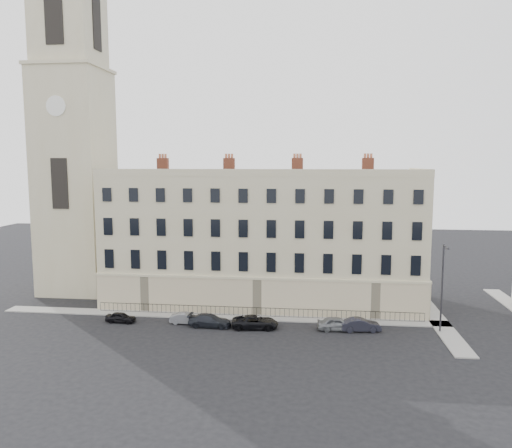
{
  "coord_description": "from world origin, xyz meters",
  "views": [
    {
      "loc": [
        -0.18,
        -46.16,
        16.55
      ],
      "look_at": [
        -6.59,
        10.0,
        9.49
      ],
      "focal_mm": 35.0,
      "sensor_mm": 36.0,
      "label": 1
    }
  ],
  "objects_px": {
    "car_a": "(121,317)",
    "car_c": "(210,321)",
    "streetlamp": "(442,284)",
    "car_d": "(255,322)",
    "car_e": "(337,324)",
    "car_f": "(360,325)",
    "car_b": "(187,318)"
  },
  "relations": [
    {
      "from": "car_d",
      "to": "car_f",
      "type": "height_order",
      "value": "car_d"
    },
    {
      "from": "car_c",
      "to": "car_d",
      "type": "xyz_separation_m",
      "value": [
        4.6,
        0.04,
        0.01
      ]
    },
    {
      "from": "car_a",
      "to": "car_f",
      "type": "xyz_separation_m",
      "value": [
        24.47,
        0.05,
        0.11
      ]
    },
    {
      "from": "car_f",
      "to": "car_a",
      "type": "bearing_deg",
      "value": 82.68
    },
    {
      "from": "car_c",
      "to": "car_e",
      "type": "bearing_deg",
      "value": -86.08
    },
    {
      "from": "car_d",
      "to": "car_f",
      "type": "bearing_deg",
      "value": -93.56
    },
    {
      "from": "car_a",
      "to": "car_c",
      "type": "xyz_separation_m",
      "value": [
        9.47,
        -0.31,
        0.11
      ]
    },
    {
      "from": "car_b",
      "to": "car_f",
      "type": "bearing_deg",
      "value": -89.72
    },
    {
      "from": "car_e",
      "to": "streetlamp",
      "type": "relative_size",
      "value": 0.45
    },
    {
      "from": "car_d",
      "to": "streetlamp",
      "type": "height_order",
      "value": "streetlamp"
    },
    {
      "from": "car_e",
      "to": "streetlamp",
      "type": "bearing_deg",
      "value": -91.54
    },
    {
      "from": "car_f",
      "to": "car_c",
      "type": "bearing_deg",
      "value": 83.95
    },
    {
      "from": "car_e",
      "to": "streetlamp",
      "type": "distance_m",
      "value": 10.81
    },
    {
      "from": "car_b",
      "to": "car_d",
      "type": "bearing_deg",
      "value": -93.58
    },
    {
      "from": "car_b",
      "to": "car_e",
      "type": "bearing_deg",
      "value": -90.0
    },
    {
      "from": "car_e",
      "to": "car_c",
      "type": "bearing_deg",
      "value": 87.28
    },
    {
      "from": "car_b",
      "to": "car_c",
      "type": "xyz_separation_m",
      "value": [
        2.57,
        -0.65,
        0.07
      ]
    },
    {
      "from": "streetlamp",
      "to": "car_d",
      "type": "bearing_deg",
      "value": 179.5
    },
    {
      "from": "car_a",
      "to": "streetlamp",
      "type": "distance_m",
      "value": 32.46
    },
    {
      "from": "car_b",
      "to": "car_c",
      "type": "bearing_deg",
      "value": -102.9
    },
    {
      "from": "streetlamp",
      "to": "car_a",
      "type": "bearing_deg",
      "value": 178.01
    },
    {
      "from": "car_a",
      "to": "car_d",
      "type": "relative_size",
      "value": 0.67
    },
    {
      "from": "car_d",
      "to": "car_c",
      "type": "bearing_deg",
      "value": 85.24
    },
    {
      "from": "car_c",
      "to": "streetlamp",
      "type": "xyz_separation_m",
      "value": [
        22.7,
        0.78,
        4.21
      ]
    },
    {
      "from": "car_a",
      "to": "car_d",
      "type": "distance_m",
      "value": 14.08
    },
    {
      "from": "car_a",
      "to": "streetlamp",
      "type": "xyz_separation_m",
      "value": [
        32.17,
        0.46,
        4.32
      ]
    },
    {
      "from": "car_c",
      "to": "car_e",
      "type": "distance_m",
      "value": 12.74
    },
    {
      "from": "car_a",
      "to": "car_e",
      "type": "xyz_separation_m",
      "value": [
        22.21,
        0.01,
        0.14
      ]
    },
    {
      "from": "car_d",
      "to": "car_e",
      "type": "distance_m",
      "value": 8.14
    },
    {
      "from": "car_c",
      "to": "streetlamp",
      "type": "distance_m",
      "value": 23.1
    },
    {
      "from": "car_b",
      "to": "car_d",
      "type": "relative_size",
      "value": 0.73
    },
    {
      "from": "car_a",
      "to": "car_c",
      "type": "bearing_deg",
      "value": -88.97
    }
  ]
}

